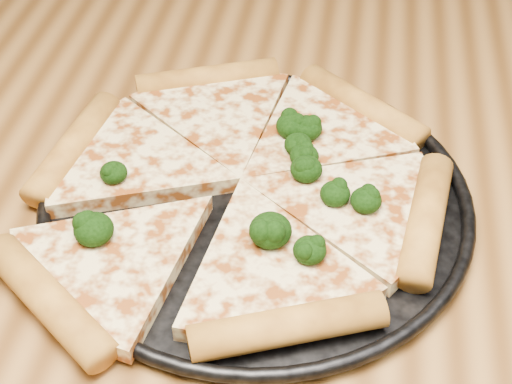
# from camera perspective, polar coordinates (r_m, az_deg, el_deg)

# --- Properties ---
(dining_table) EXTENTS (1.20, 0.90, 0.75)m
(dining_table) POSITION_cam_1_polar(r_m,az_deg,el_deg) (0.68, 4.07, -7.40)
(dining_table) COLOR brown
(dining_table) RESTS_ON ground
(pizza_pan) EXTENTS (0.35, 0.35, 0.02)m
(pizza_pan) POSITION_cam_1_polar(r_m,az_deg,el_deg) (0.62, -0.00, -0.57)
(pizza_pan) COLOR black
(pizza_pan) RESTS_ON dining_table
(pizza) EXTENTS (0.35, 0.37, 0.03)m
(pizza) POSITION_cam_1_polar(r_m,az_deg,el_deg) (0.62, -1.52, 0.62)
(pizza) COLOR beige
(pizza) RESTS_ON pizza_pan
(broccoli_florets) EXTENTS (0.23, 0.18, 0.02)m
(broccoli_florets) POSITION_cam_1_polar(r_m,az_deg,el_deg) (0.60, 0.86, 0.65)
(broccoli_florets) COLOR black
(broccoli_florets) RESTS_ON pizza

